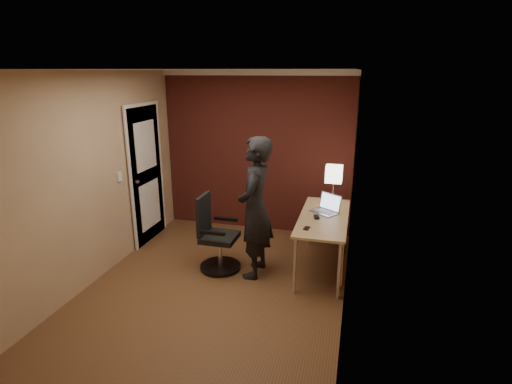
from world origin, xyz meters
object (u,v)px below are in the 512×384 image
mouse (316,217)px  office_chair (215,238)px  laptop (327,207)px  desk (329,226)px  desk_lamp (334,174)px  phone (307,228)px  person (255,208)px

mouse → office_chair: bearing=176.2°
laptop → office_chair: size_ratio=0.43×
laptop → office_chair: office_chair is taller
laptop → mouse: laptop is taller
desk → desk_lamp: (-0.01, 0.52, 0.55)m
desk → phone: size_ratio=13.04×
desk_lamp → office_chair: size_ratio=0.55×
desk_lamp → mouse: size_ratio=5.35×
mouse → laptop: bearing=54.5°
phone → desk_lamp: bearing=86.1°
desk_lamp → person: bearing=-135.3°
laptop → mouse: (-0.10, -0.27, -0.05)m
desk_lamp → office_chair: 1.80m
phone → office_chair: 1.23m
desk → person: bearing=-158.8°
desk_lamp → phone: size_ratio=4.65×
mouse → phone: (-0.07, -0.37, -0.01)m
mouse → person: 0.78m
laptop → office_chair: 1.50m
desk_lamp → office_chair: desk_lamp is taller
office_chair → person: bearing=-0.1°
desk → person: 0.99m
desk_lamp → laptop: size_ratio=1.28×
desk_lamp → phone: (-0.22, -1.00, -0.41)m
desk_lamp → office_chair: bearing=-148.4°
desk → mouse: bearing=-147.6°
desk → office_chair: (-1.42, -0.34, -0.17)m
desk_lamp → mouse: 0.76m
laptop → office_chair: bearing=-159.3°
mouse → office_chair: 1.32m
laptop → phone: 0.67m
desk_lamp → phone: desk_lamp is taller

